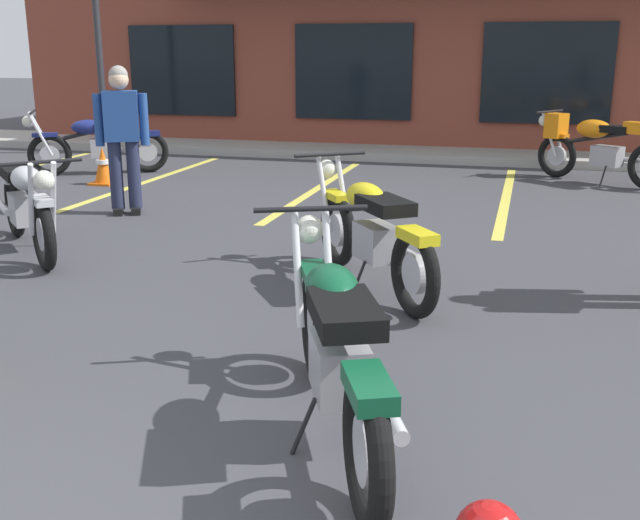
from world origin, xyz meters
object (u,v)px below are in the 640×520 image
motorcycle_orange_scrambler (371,231)px  motorcycle_cream_vintage (595,146)px  motorcycle_foreground_classic (336,346)px  motorcycle_red_sportbike (97,144)px  traffic_cone (103,166)px  person_in_black_shirt (122,131)px  motorcycle_silver_naked (26,204)px

motorcycle_orange_scrambler → motorcycle_cream_vintage: 6.12m
motorcycle_foreground_classic → motorcycle_red_sportbike: 8.87m
motorcycle_cream_vintage → traffic_cone: size_ratio=3.45×
motorcycle_red_sportbike → person_in_black_shirt: (1.87, -2.50, 0.49)m
motorcycle_silver_naked → motorcycle_cream_vintage: bearing=46.0°
motorcycle_red_sportbike → person_in_black_shirt: 3.16m
motorcycle_foreground_classic → motorcycle_orange_scrambler: same height
motorcycle_red_sportbike → motorcycle_orange_scrambler: size_ratio=1.05×
motorcycle_silver_naked → motorcycle_orange_scrambler: size_ratio=0.93×
motorcycle_foreground_classic → motorcycle_cream_vintage: (1.73, 8.17, 0.07)m
motorcycle_cream_vintage → person_in_black_shirt: (-5.37, -3.72, 0.42)m
motorcycle_foreground_classic → motorcycle_red_sportbike: size_ratio=1.05×
motorcycle_red_sportbike → traffic_cone: (0.55, -0.79, -0.20)m
motorcycle_red_sportbike → person_in_black_shirt: person_in_black_shirt is taller
motorcycle_red_sportbike → motorcycle_silver_naked: (1.88, -4.32, 0.00)m
motorcycle_foreground_classic → person_in_black_shirt: (-3.64, 4.46, 0.49)m
motorcycle_orange_scrambler → traffic_cone: bearing=140.9°
motorcycle_orange_scrambler → motorcycle_foreground_classic: bearing=-82.3°
motorcycle_red_sportbike → motorcycle_silver_naked: bearing=-66.5°
motorcycle_orange_scrambler → motorcycle_silver_naked: bearing=176.1°
motorcycle_red_sportbike → motorcycle_silver_naked: same height
person_in_black_shirt → motorcycle_cream_vintage: bearing=34.7°
person_in_black_shirt → motorcycle_red_sportbike: bearing=126.9°
motorcycle_foreground_classic → traffic_cone: bearing=128.8°
motorcycle_red_sportbike → motorcycle_cream_vintage: bearing=9.6°
motorcycle_orange_scrambler → traffic_cone: 5.97m
motorcycle_orange_scrambler → traffic_cone: motorcycle_orange_scrambler is taller
motorcycle_red_sportbike → motorcycle_orange_scrambler: bearing=-41.2°
motorcycle_cream_vintage → traffic_cone: bearing=-163.3°
motorcycle_red_sportbike → traffic_cone: motorcycle_red_sportbike is taller
motorcycle_cream_vintage → person_in_black_shirt: bearing=-145.3°
motorcycle_silver_naked → motorcycle_orange_scrambler: same height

